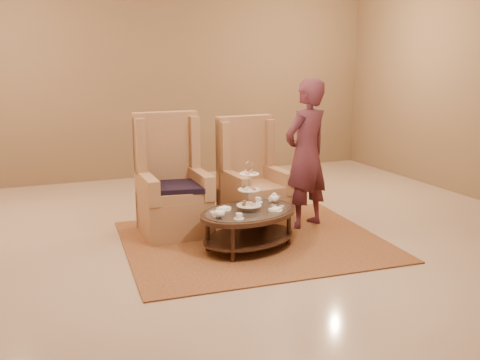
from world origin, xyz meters
name	(u,v)px	position (x,y,z in m)	size (l,w,h in m)	color
ground	(245,248)	(0.00, 0.00, 0.00)	(8.00, 8.00, 0.00)	#C4A992
ceiling	(245,248)	(0.00, 0.00, 0.00)	(8.00, 8.00, 0.02)	white
wall_back	(156,76)	(0.00, 4.00, 1.75)	(8.00, 0.04, 3.50)	#826446
rug	(253,241)	(0.18, 0.17, 0.01)	(3.00, 2.55, 0.02)	#976335
tea_table	(249,217)	(0.04, -0.03, 0.36)	(1.37, 1.14, 0.98)	black
armchair_left	(172,193)	(-0.58, 0.86, 0.48)	(0.77, 0.80, 1.42)	#AE7B52
armchair_right	(251,189)	(0.42, 0.81, 0.45)	(0.78, 0.80, 1.35)	#AE7B52
person	(306,154)	(0.99, 0.45, 0.91)	(0.77, 0.64, 1.82)	#51222C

